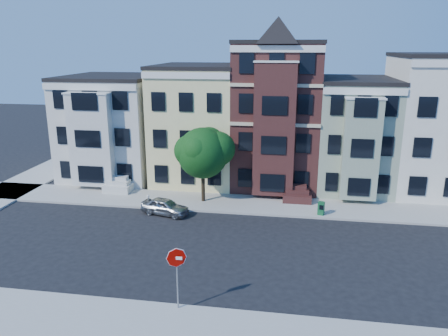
% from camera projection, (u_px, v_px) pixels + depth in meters
% --- Properties ---
extents(ground, '(120.00, 120.00, 0.00)m').
position_uv_depth(ground, '(264.00, 254.00, 25.79)').
color(ground, black).
extents(far_sidewalk, '(60.00, 4.00, 0.15)m').
position_uv_depth(far_sidewalk, '(271.00, 206.00, 33.37)').
color(far_sidewalk, '#9E9B93').
rests_on(far_sidewalk, ground).
extents(house_white, '(8.00, 9.00, 9.00)m').
position_uv_depth(house_white, '(115.00, 128.00, 40.61)').
color(house_white, silver).
rests_on(house_white, ground).
extents(house_yellow, '(7.00, 9.00, 10.00)m').
position_uv_depth(house_yellow, '(199.00, 125.00, 39.26)').
color(house_yellow, '#F0E199').
rests_on(house_yellow, ground).
extents(house_brown, '(7.00, 9.00, 12.00)m').
position_uv_depth(house_brown, '(277.00, 116.00, 37.93)').
color(house_brown, '#401D1A').
rests_on(house_brown, ground).
extents(house_green, '(6.00, 9.00, 9.00)m').
position_uv_depth(house_green, '(353.00, 135.00, 37.35)').
color(house_green, gray).
rests_on(house_green, ground).
extents(house_cream, '(8.00, 9.00, 11.00)m').
position_uv_depth(house_cream, '(441.00, 126.00, 36.02)').
color(house_cream, silver).
rests_on(house_cream, ground).
extents(street_tree, '(6.42, 6.42, 7.16)m').
position_uv_depth(street_tree, '(203.00, 157.00, 33.23)').
color(street_tree, '#165117').
rests_on(street_tree, far_sidewalk).
extents(parked_car, '(3.80, 2.24, 1.21)m').
position_uv_depth(parked_car, '(165.00, 206.00, 31.71)').
color(parked_car, '#999CA1').
rests_on(parked_car, ground).
extents(newspaper_box, '(0.53, 0.50, 0.96)m').
position_uv_depth(newspaper_box, '(321.00, 208.00, 31.28)').
color(newspaper_box, '#175F32').
rests_on(newspaper_box, far_sidewalk).
extents(fire_hydrant, '(0.24, 0.24, 0.58)m').
position_uv_depth(fire_hydrant, '(148.00, 200.00, 33.42)').
color(fire_hydrant, silver).
rests_on(fire_hydrant, far_sidewalk).
extents(stop_sign, '(0.95, 0.16, 3.43)m').
position_uv_depth(stop_sign, '(177.00, 275.00, 19.83)').
color(stop_sign, '#B20600').
rests_on(stop_sign, near_sidewalk).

